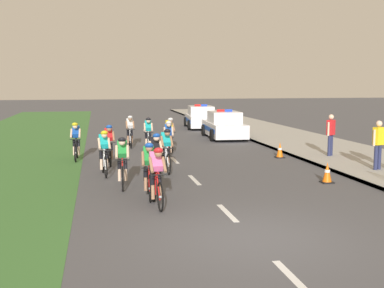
{
  "coord_description": "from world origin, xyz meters",
  "views": [
    {
      "loc": [
        -2.98,
        -9.05,
        3.08
      ],
      "look_at": [
        0.0,
        6.28,
        1.1
      ],
      "focal_mm": 45.79,
      "sensor_mm": 36.0,
      "label": 1
    }
  ],
  "objects_px": {
    "cyclist_sixth": "(166,150)",
    "cyclist_eleventh": "(169,134)",
    "cyclist_seventh": "(109,144)",
    "cyclist_fifth": "(104,152)",
    "cyclist_lead": "(157,176)",
    "cyclist_fourth": "(155,156)",
    "cyclist_second": "(149,169)",
    "cyclist_twelfth": "(130,131)",
    "police_car_second": "(201,118)",
    "spectator_middle": "(378,141)",
    "cyclist_ninth": "(76,141)",
    "police_car_nearest": "(224,126)",
    "spectator_back": "(331,132)",
    "cyclist_third": "(122,161)",
    "traffic_cone_far": "(327,173)",
    "traffic_cone_mid": "(280,150)",
    "cyclist_tenth": "(148,134)",
    "cyclist_eighth": "(168,138)"
  },
  "relations": [
    {
      "from": "spectator_back",
      "to": "cyclist_sixth",
      "type": "bearing_deg",
      "value": -165.82
    },
    {
      "from": "cyclist_twelfth",
      "to": "police_car_second",
      "type": "distance_m",
      "value": 10.51
    },
    {
      "from": "cyclist_third",
      "to": "cyclist_seventh",
      "type": "height_order",
      "value": "same"
    },
    {
      "from": "cyclist_sixth",
      "to": "cyclist_eleventh",
      "type": "height_order",
      "value": "same"
    },
    {
      "from": "cyclist_twelfth",
      "to": "spectator_middle",
      "type": "bearing_deg",
      "value": -46.59
    },
    {
      "from": "cyclist_lead",
      "to": "cyclist_ninth",
      "type": "relative_size",
      "value": 1.0
    },
    {
      "from": "cyclist_fourth",
      "to": "cyclist_tenth",
      "type": "xyz_separation_m",
      "value": [
        0.48,
        6.73,
        0.0
      ]
    },
    {
      "from": "cyclist_eighth",
      "to": "traffic_cone_mid",
      "type": "xyz_separation_m",
      "value": [
        4.46,
        -0.96,
        -0.48
      ]
    },
    {
      "from": "cyclist_eighth",
      "to": "police_car_nearest",
      "type": "relative_size",
      "value": 0.38
    },
    {
      "from": "cyclist_fourth",
      "to": "cyclist_ninth",
      "type": "height_order",
      "value": "same"
    },
    {
      "from": "police_car_second",
      "to": "spectator_middle",
      "type": "height_order",
      "value": "spectator_middle"
    },
    {
      "from": "cyclist_sixth",
      "to": "cyclist_eleventh",
      "type": "bearing_deg",
      "value": 80.34
    },
    {
      "from": "cyclist_lead",
      "to": "cyclist_fourth",
      "type": "xyz_separation_m",
      "value": [
        0.35,
        3.29,
        0.0
      ]
    },
    {
      "from": "cyclist_seventh",
      "to": "cyclist_ninth",
      "type": "distance_m",
      "value": 1.82
    },
    {
      "from": "cyclist_third",
      "to": "traffic_cone_far",
      "type": "height_order",
      "value": "cyclist_third"
    },
    {
      "from": "cyclist_third",
      "to": "cyclist_eighth",
      "type": "relative_size",
      "value": 1.0
    },
    {
      "from": "spectator_middle",
      "to": "cyclist_eleventh",
      "type": "bearing_deg",
      "value": 133.14
    },
    {
      "from": "cyclist_ninth",
      "to": "cyclist_eleventh",
      "type": "distance_m",
      "value": 4.4
    },
    {
      "from": "cyclist_third",
      "to": "cyclist_tenth",
      "type": "relative_size",
      "value": 1.0
    },
    {
      "from": "cyclist_seventh",
      "to": "cyclist_fifth",
      "type": "bearing_deg",
      "value": -95.87
    },
    {
      "from": "cyclist_twelfth",
      "to": "cyclist_fourth",
      "type": "bearing_deg",
      "value": -88.27
    },
    {
      "from": "cyclist_seventh",
      "to": "traffic_cone_far",
      "type": "bearing_deg",
      "value": -35.58
    },
    {
      "from": "cyclist_seventh",
      "to": "spectator_middle",
      "type": "relative_size",
      "value": 1.03
    },
    {
      "from": "cyclist_seventh",
      "to": "cyclist_third",
      "type": "bearing_deg",
      "value": -86.12
    },
    {
      "from": "police_car_nearest",
      "to": "traffic_cone_mid",
      "type": "relative_size",
      "value": 7.0
    },
    {
      "from": "cyclist_second",
      "to": "traffic_cone_far",
      "type": "bearing_deg",
      "value": 9.38
    },
    {
      "from": "cyclist_seventh",
      "to": "cyclist_tenth",
      "type": "relative_size",
      "value": 1.0
    },
    {
      "from": "cyclist_eleventh",
      "to": "police_car_nearest",
      "type": "bearing_deg",
      "value": 50.77
    },
    {
      "from": "police_car_nearest",
      "to": "spectator_middle",
      "type": "xyz_separation_m",
      "value": [
        2.46,
        -11.13,
        0.4
      ]
    },
    {
      "from": "cyclist_third",
      "to": "cyclist_lead",
      "type": "bearing_deg",
      "value": -73.5
    },
    {
      "from": "police_car_second",
      "to": "cyclist_twelfth",
      "type": "bearing_deg",
      "value": -120.62
    },
    {
      "from": "cyclist_seventh",
      "to": "cyclist_eleventh",
      "type": "distance_m",
      "value": 4.18
    },
    {
      "from": "cyclist_eleventh",
      "to": "spectator_back",
      "type": "bearing_deg",
      "value": -28.72
    },
    {
      "from": "cyclist_fifth",
      "to": "police_car_nearest",
      "type": "xyz_separation_m",
      "value": [
        6.68,
        9.82,
        -0.11
      ]
    },
    {
      "from": "cyclist_fourth",
      "to": "traffic_cone_far",
      "type": "distance_m",
      "value": 5.34
    },
    {
      "from": "cyclist_twelfth",
      "to": "spectator_back",
      "type": "relative_size",
      "value": 1.03
    },
    {
      "from": "cyclist_ninth",
      "to": "cyclist_twelfth",
      "type": "bearing_deg",
      "value": 56.2
    },
    {
      "from": "cyclist_lead",
      "to": "cyclist_fifth",
      "type": "xyz_separation_m",
      "value": [
        -1.21,
        4.43,
        0.0
      ]
    },
    {
      "from": "cyclist_ninth",
      "to": "cyclist_second",
      "type": "bearing_deg",
      "value": -72.58
    },
    {
      "from": "cyclist_lead",
      "to": "cyclist_ninth",
      "type": "xyz_separation_m",
      "value": [
        -2.24,
        7.87,
        0.0
      ]
    },
    {
      "from": "cyclist_second",
      "to": "cyclist_sixth",
      "type": "distance_m",
      "value": 3.76
    },
    {
      "from": "cyclist_second",
      "to": "spectator_back",
      "type": "relative_size",
      "value": 1.03
    },
    {
      "from": "cyclist_seventh",
      "to": "traffic_cone_mid",
      "type": "height_order",
      "value": "cyclist_seventh"
    },
    {
      "from": "cyclist_third",
      "to": "police_car_nearest",
      "type": "height_order",
      "value": "police_car_nearest"
    },
    {
      "from": "cyclist_lead",
      "to": "cyclist_fourth",
      "type": "height_order",
      "value": "same"
    },
    {
      "from": "traffic_cone_mid",
      "to": "cyclist_third",
      "type": "bearing_deg",
      "value": -145.49
    },
    {
      "from": "cyclist_sixth",
      "to": "cyclist_second",
      "type": "bearing_deg",
      "value": -104.98
    },
    {
      "from": "cyclist_fifth",
      "to": "traffic_cone_mid",
      "type": "height_order",
      "value": "cyclist_fifth"
    },
    {
      "from": "police_car_second",
      "to": "cyclist_eighth",
      "type": "bearing_deg",
      "value": -107.8
    },
    {
      "from": "cyclist_eighth",
      "to": "cyclist_tenth",
      "type": "distance_m",
      "value": 2.18
    }
  ]
}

